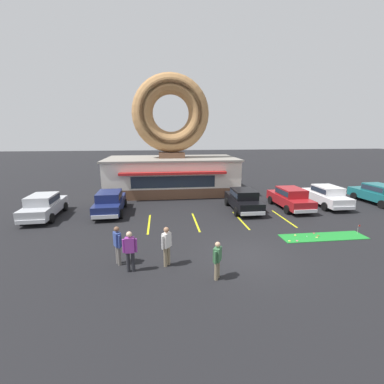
# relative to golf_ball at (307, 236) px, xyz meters

# --- Properties ---
(ground_plane) EXTENTS (160.00, 160.00, 0.00)m
(ground_plane) POSITION_rel_golf_ball_xyz_m (-4.05, -1.76, -0.05)
(ground_plane) COLOR black
(donut_shop_building) EXTENTS (12.30, 6.75, 10.96)m
(donut_shop_building) POSITION_rel_golf_ball_xyz_m (-6.87, 12.19, 3.69)
(donut_shop_building) COLOR brown
(donut_shop_building) RESTS_ON ground
(putting_mat) EXTENTS (4.75, 1.18, 0.03)m
(putting_mat) POSITION_rel_golf_ball_xyz_m (0.92, -0.08, -0.04)
(putting_mat) COLOR #1E842D
(putting_mat) RESTS_ON ground
(mini_donut_near_left) EXTENTS (0.13, 0.13, 0.04)m
(mini_donut_near_left) POSITION_rel_golf_ball_xyz_m (0.47, -0.19, -0.00)
(mini_donut_near_left) COLOR #E5C666
(mini_donut_near_left) RESTS_ON putting_mat
(mini_donut_near_right) EXTENTS (0.13, 0.13, 0.04)m
(mini_donut_near_right) POSITION_rel_golf_ball_xyz_m (0.66, 0.38, -0.00)
(mini_donut_near_right) COLOR #A5724C
(mini_donut_near_right) RESTS_ON putting_mat
(mini_donut_mid_left) EXTENTS (0.13, 0.13, 0.04)m
(mini_donut_mid_left) POSITION_rel_golf_ball_xyz_m (0.69, 0.02, -0.00)
(mini_donut_mid_left) COLOR brown
(mini_donut_mid_left) RESTS_ON putting_mat
(mini_donut_mid_centre) EXTENTS (0.13, 0.13, 0.04)m
(mini_donut_mid_centre) POSITION_rel_golf_ball_xyz_m (-1.25, -0.47, -0.00)
(mini_donut_mid_centre) COLOR #E5C666
(mini_donut_mid_centre) RESTS_ON putting_mat
(mini_donut_mid_right) EXTENTS (0.13, 0.13, 0.04)m
(mini_donut_mid_right) POSITION_rel_golf_ball_xyz_m (-0.55, 0.24, -0.00)
(mini_donut_mid_right) COLOR #E5C666
(mini_donut_mid_right) RESTS_ON putting_mat
(mini_donut_far_left) EXTENTS (0.13, 0.13, 0.04)m
(mini_donut_far_left) POSITION_rel_golf_ball_xyz_m (-0.84, -0.50, -0.00)
(mini_donut_far_left) COLOR #D8667F
(mini_donut_far_left) RESTS_ON putting_mat
(golf_ball) EXTENTS (0.04, 0.04, 0.04)m
(golf_ball) POSITION_rel_golf_ball_xyz_m (0.00, 0.00, 0.00)
(golf_ball) COLOR white
(golf_ball) RESTS_ON putting_mat
(putting_flag_pin) EXTENTS (0.13, 0.01, 0.55)m
(putting_flag_pin) POSITION_rel_golf_ball_xyz_m (3.08, 0.01, 0.39)
(putting_flag_pin) COLOR silver
(putting_flag_pin) RESTS_ON putting_mat
(car_navy) EXTENTS (2.06, 4.60, 1.60)m
(car_navy) POSITION_rel_golf_ball_xyz_m (-11.60, 5.87, 0.82)
(car_navy) COLOR navy
(car_navy) RESTS_ON ground
(car_black) EXTENTS (2.02, 4.58, 1.60)m
(car_black) POSITION_rel_golf_ball_xyz_m (-1.91, 5.40, 0.82)
(car_black) COLOR black
(car_black) RESTS_ON ground
(car_white) EXTENTS (2.05, 4.59, 1.60)m
(car_white) POSITION_rel_golf_ball_xyz_m (4.99, 5.83, 0.82)
(car_white) COLOR silver
(car_white) RESTS_ON ground
(car_teal) EXTENTS (2.18, 4.65, 1.60)m
(car_teal) POSITION_rel_golf_ball_xyz_m (9.59, 5.92, 0.82)
(car_teal) COLOR #196066
(car_teal) RESTS_ON ground
(car_silver) EXTENTS (2.10, 4.62, 1.60)m
(car_silver) POSITION_rel_golf_ball_xyz_m (-15.86, 5.42, 0.82)
(car_silver) COLOR #B2B5BA
(car_silver) RESTS_ON ground
(car_red) EXTENTS (2.02, 4.58, 1.60)m
(car_red) POSITION_rel_golf_ball_xyz_m (1.79, 5.46, 0.82)
(car_red) COLOR maroon
(car_red) RESTS_ON ground
(pedestrian_blue_sweater_man) EXTENTS (0.40, 0.53, 1.55)m
(pedestrian_blue_sweater_man) POSITION_rel_golf_ball_xyz_m (-5.83, -3.46, 0.80)
(pedestrian_blue_sweater_man) COLOR #7F7056
(pedestrian_blue_sweater_man) RESTS_ON ground
(pedestrian_hooded_kid) EXTENTS (0.60, 0.24, 1.75)m
(pedestrian_hooded_kid) POSITION_rel_golf_ball_xyz_m (-9.26, -2.50, 0.93)
(pedestrian_hooded_kid) COLOR #232328
(pedestrian_hooded_kid) RESTS_ON ground
(pedestrian_leather_jacket_man) EXTENTS (0.44, 0.46, 1.76)m
(pedestrian_leather_jacket_man) POSITION_rel_golf_ball_xyz_m (-7.76, -2.18, 0.93)
(pedestrian_leather_jacket_man) COLOR #7F7056
(pedestrian_leather_jacket_man) RESTS_ON ground
(pedestrian_clipboard_woman) EXTENTS (0.39, 0.53, 1.74)m
(pedestrian_clipboard_woman) POSITION_rel_golf_ball_xyz_m (-9.86, -1.81, 0.92)
(pedestrian_clipboard_woman) COLOR slate
(pedestrian_clipboard_woman) RESTS_ON ground
(trash_bin) EXTENTS (0.57, 0.57, 0.97)m
(trash_bin) POSITION_rel_golf_ball_xyz_m (-0.94, 9.12, 0.45)
(trash_bin) COLOR #232833
(trash_bin) RESTS_ON ground
(parking_stripe_far_left) EXTENTS (0.12, 3.60, 0.01)m
(parking_stripe_far_left) POSITION_rel_golf_ball_xyz_m (-8.76, 3.24, -0.05)
(parking_stripe_far_left) COLOR yellow
(parking_stripe_far_left) RESTS_ON ground
(parking_stripe_left) EXTENTS (0.12, 3.60, 0.01)m
(parking_stripe_left) POSITION_rel_golf_ball_xyz_m (-5.76, 3.24, -0.05)
(parking_stripe_left) COLOR yellow
(parking_stripe_left) RESTS_ON ground
(parking_stripe_mid_left) EXTENTS (0.12, 3.60, 0.01)m
(parking_stripe_mid_left) POSITION_rel_golf_ball_xyz_m (-2.76, 3.24, -0.05)
(parking_stripe_mid_left) COLOR yellow
(parking_stripe_mid_left) RESTS_ON ground
(parking_stripe_centre) EXTENTS (0.12, 3.60, 0.01)m
(parking_stripe_centre) POSITION_rel_golf_ball_xyz_m (0.24, 3.24, -0.05)
(parking_stripe_centre) COLOR yellow
(parking_stripe_centre) RESTS_ON ground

